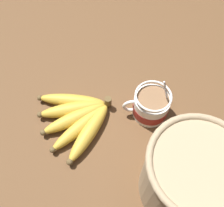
{
  "coord_description": "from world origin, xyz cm",
  "views": [
    {
      "loc": [
        8.06,
        38.57,
        67.0
      ],
      "look_at": [
        5.34,
        2.48,
        7.49
      ],
      "focal_mm": 40.0,
      "sensor_mm": 36.0,
      "label": 1
    }
  ],
  "objects": [
    {
      "name": "table",
      "position": [
        0.0,
        0.0,
        1.73
      ],
      "size": [
        125.85,
        125.85,
        3.45
      ],
      "color": "brown",
      "rests_on": "ground"
    },
    {
      "name": "woven_basket",
      "position": [
        -9.51,
        25.63,
        13.68
      ],
      "size": [
        21.03,
        21.03,
        19.72
      ],
      "color": "tan",
      "rests_on": "table"
    },
    {
      "name": "coffee_mug",
      "position": [
        -5.33,
        3.93,
        7.42
      ],
      "size": [
        14.17,
        10.12,
        15.03
      ],
      "color": "white",
      "rests_on": "table"
    },
    {
      "name": "banana_bunch",
      "position": [
        15.19,
        4.94,
        5.37
      ],
      "size": [
        21.79,
        22.96,
        4.39
      ],
      "color": "brown",
      "rests_on": "table"
    }
  ]
}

